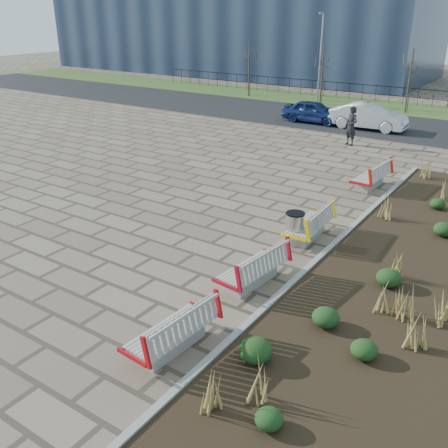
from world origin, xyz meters
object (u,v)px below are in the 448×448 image
Objects in this scene: litter_bin at (295,229)px; bench_a at (170,328)px; bench_b at (251,266)px; car_silver at (369,117)px; lamp_west at (320,60)px; bench_d at (370,175)px; car_blue at (314,112)px; pedestrian at (351,126)px; bench_c at (308,223)px.

bench_a is at bearing -88.47° from litter_bin.
car_silver is (-3.44, 18.53, 0.22)m from bench_b.
litter_bin is at bearing -67.48° from lamp_west.
bench_a is 11.95m from bench_d.
car_blue is at bearing 129.13° from bench_d.
lamp_west reaches higher than bench_a.
bench_b is at bearing 94.37° from bench_a.
bench_a is 1.00× the size of bench_b.
litter_bin is 0.50× the size of pedestrian.
lamp_west is at bearing 117.01° from bench_b.
bench_a is at bearing -163.57° from car_blue.
litter_bin is at bearing 95.90° from bench_a.
car_silver reaches higher than litter_bin.
bench_c is at bearing -169.13° from car_silver.
bench_c is 16.62m from car_blue.
car_silver is (-0.45, 3.97, -0.24)m from pedestrian.
pedestrian reaches higher than bench_c.
pedestrian is 0.32× the size of lamp_west.
litter_bin is 16.18m from car_silver.
car_silver is (-3.44, 9.73, 0.22)m from bench_d.
lamp_west is (-6.01, 9.45, 2.08)m from pedestrian.
bench_c is at bearing 94.37° from bench_a.
car_blue reaches higher than bench_c.
bench_a is 1.00× the size of bench_c.
pedestrian is at bearing 102.61° from bench_c.
bench_d is (0.00, 8.81, 0.00)m from bench_b.
bench_b is 14.88m from pedestrian.
pedestrian is at bearing -175.36° from car_silver.
pedestrian is (-2.84, 11.88, 0.48)m from litter_bin.
pedestrian is (-2.99, 5.76, 0.46)m from bench_d.
bench_a is 5.83m from litter_bin.
lamp_west is (-9.00, 20.76, 2.54)m from bench_c.
lamp_west is (-9.00, 24.02, 2.54)m from bench_b.
lamp_west is (-9.00, 27.16, 2.54)m from bench_a.
pedestrian is at bearing 121.50° from bench_d.
litter_bin is 0.16× the size of lamp_west.
bench_c is at bearing 74.69° from litter_bin.
lamp_west is at bearing 43.58° from car_silver.
litter_bin is 0.25× the size of car_blue.
pedestrian is at bearing 103.96° from bench_a.
bench_d is 0.56× the size of car_blue.
car_blue is (-6.76, 18.44, 0.16)m from bench_b.
bench_b is 3.26m from bench_c.
bench_b is 0.35× the size of lamp_west.
bench_a is at bearing -71.67° from lamp_west.
bench_a is at bearing -172.80° from car_silver.
car_silver is at bearing 120.75° from pedestrian.
lamp_west is (-5.56, 5.48, 2.32)m from car_silver.
bench_c is 15.66m from car_silver.
litter_bin is 12.22m from pedestrian.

